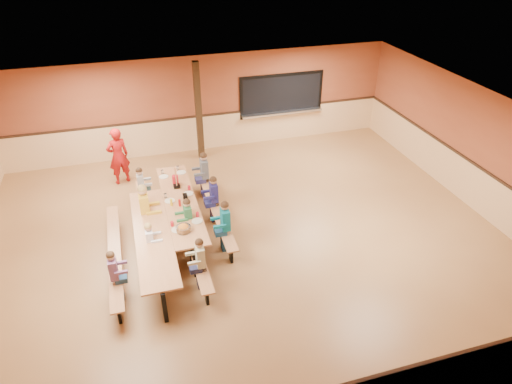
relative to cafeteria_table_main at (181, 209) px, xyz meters
name	(u,v)px	position (x,y,z in m)	size (l,w,h in m)	color
ground	(245,237)	(1.34, -0.82, -0.53)	(12.00, 12.00, 0.00)	#8F5F36
room_envelope	(245,213)	(1.34, -0.82, 0.16)	(12.04, 10.04, 3.02)	brown
kitchen_pass_through	(282,97)	(3.94, 4.14, 0.96)	(2.78, 0.28, 1.38)	black
structural_post	(199,112)	(1.14, 3.58, 0.97)	(0.18, 0.18, 3.00)	black
cafeteria_table_main	(181,209)	(0.00, 0.00, 0.00)	(1.91, 3.70, 0.74)	#BA774A
cafeteria_table_second	(154,242)	(-0.75, -1.08, 0.00)	(1.91, 3.70, 0.74)	#BA774A
seated_child_white_left	(151,246)	(-0.83, -1.26, 0.04)	(0.33, 0.27, 1.12)	white
seated_adult_yellow	(145,212)	(-0.83, -0.14, 0.17)	(0.45, 0.37, 1.38)	gold
seated_child_grey_left	(142,189)	(-0.83, 1.13, 0.06)	(0.35, 0.28, 1.17)	#AFAFAF
seated_child_teal_right	(226,226)	(0.83, -1.10, 0.09)	(0.38, 0.31, 1.24)	#0E7184
seated_child_navy_right	(214,199)	(0.83, 0.10, 0.08)	(0.37, 0.30, 1.21)	navy
seated_child_char_right	(205,175)	(0.83, 1.30, 0.10)	(0.39, 0.32, 1.26)	#565A62
seated_child_purple_sec	(115,276)	(-1.58, -2.03, 0.05)	(0.34, 0.28, 1.15)	#7A4D75
seated_child_green_sec	(189,222)	(0.07, -0.65, 0.06)	(0.35, 0.29, 1.17)	#2D693D
seated_child_tan_sec	(201,264)	(0.07, -2.15, 0.06)	(0.35, 0.29, 1.17)	#BEBC94
standing_woman	(118,156)	(-1.31, 2.68, 0.30)	(0.60, 0.39, 1.64)	#AA1313
punch_pitcher	(175,180)	(0.01, 0.88, 0.32)	(0.16, 0.16, 0.22)	red
chip_bowl	(183,228)	(-0.10, -1.18, 0.29)	(0.32, 0.32, 0.15)	orange
napkin_dispenser	(185,197)	(0.13, 0.08, 0.28)	(0.10, 0.14, 0.13)	black
condiment_mustard	(171,202)	(-0.22, -0.10, 0.30)	(0.06, 0.06, 0.17)	yellow
condiment_ketchup	(180,203)	(-0.04, -0.18, 0.30)	(0.06, 0.06, 0.17)	#B2140F
table_paddle	(176,182)	(0.02, 0.69, 0.35)	(0.16, 0.16, 0.56)	black
place_settings	(180,200)	(0.00, 0.00, 0.27)	(0.65, 3.30, 0.11)	beige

